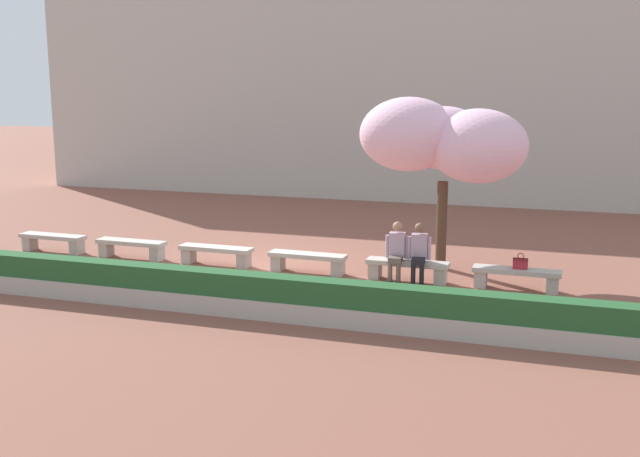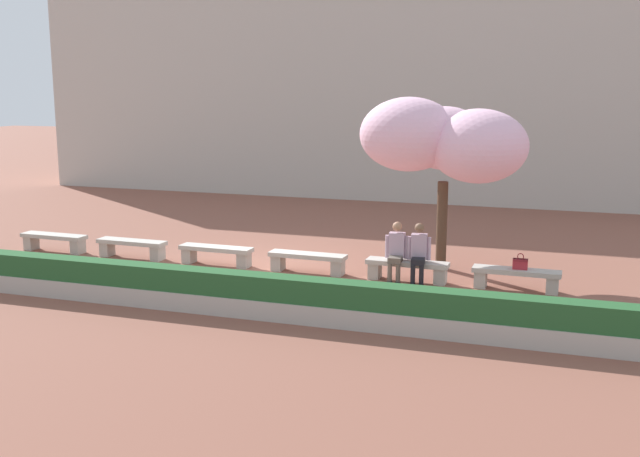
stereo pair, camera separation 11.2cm
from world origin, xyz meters
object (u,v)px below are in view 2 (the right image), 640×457
(stone_bench_east_end, at_px, (407,267))
(cherry_tree_main, at_px, (444,140))
(stone_bench_west_end, at_px, (54,240))
(stone_bench_far_east, at_px, (516,276))
(stone_bench_near_east, at_px, (308,260))
(stone_bench_center, at_px, (216,252))
(person_seated_right, at_px, (419,251))
(handbag, at_px, (520,263))
(stone_bench_near_west, at_px, (132,246))
(person_seated_left, at_px, (396,249))

(stone_bench_east_end, xyz_separation_m, cherry_tree_main, (0.50, 1.26, 2.68))
(stone_bench_west_end, bearing_deg, stone_bench_far_east, 0.00)
(stone_bench_west_end, height_order, stone_bench_far_east, same)
(stone_bench_far_east, relative_size, cherry_tree_main, 0.46)
(stone_bench_near_east, bearing_deg, stone_bench_far_east, 0.00)
(stone_bench_far_east, bearing_deg, stone_bench_center, 180.00)
(stone_bench_far_east, distance_m, cherry_tree_main, 3.46)
(stone_bench_west_end, xyz_separation_m, stone_bench_far_east, (11.50, 0.00, 0.00))
(stone_bench_center, distance_m, stone_bench_near_east, 2.30)
(cherry_tree_main, bearing_deg, person_seated_right, -100.55)
(stone_bench_west_end, xyz_separation_m, stone_bench_near_east, (6.90, 0.00, 0.00))
(stone_bench_west_end, relative_size, person_seated_right, 1.39)
(stone_bench_center, xyz_separation_m, handbag, (6.97, 0.01, 0.28))
(handbag, distance_m, cherry_tree_main, 3.29)
(stone_bench_east_end, distance_m, handbag, 2.38)
(handbag, bearing_deg, stone_bench_near_east, -179.92)
(stone_bench_near_west, distance_m, stone_bench_center, 2.30)
(person_seated_left, bearing_deg, stone_bench_east_end, 12.63)
(stone_bench_center, distance_m, cherry_tree_main, 5.89)
(cherry_tree_main, bearing_deg, person_seated_left, -119.30)
(stone_bench_center, bearing_deg, cherry_tree_main, 13.84)
(stone_bench_east_end, bearing_deg, stone_bench_center, 180.00)
(person_seated_left, bearing_deg, stone_bench_west_end, 179.66)
(person_seated_right, bearing_deg, stone_bench_near_west, 179.58)
(stone_bench_near_east, height_order, stone_bench_east_end, same)
(stone_bench_east_end, height_order, stone_bench_far_east, same)
(stone_bench_near_west, bearing_deg, handbag, 0.04)
(person_seated_left, height_order, cherry_tree_main, cherry_tree_main)
(stone_bench_near_west, xyz_separation_m, stone_bench_center, (2.30, 0.00, 0.00))
(stone_bench_near_west, distance_m, handbag, 9.27)
(stone_bench_east_end, xyz_separation_m, person_seated_right, (0.25, -0.05, 0.40))
(stone_bench_center, relative_size, stone_bench_near_east, 1.00)
(stone_bench_near_east, distance_m, stone_bench_far_east, 4.60)
(stone_bench_east_end, bearing_deg, person_seated_right, -11.84)
(person_seated_right, bearing_deg, person_seated_left, -179.97)
(stone_bench_far_east, height_order, person_seated_left, person_seated_left)
(stone_bench_near_west, xyz_separation_m, stone_bench_near_east, (4.60, 0.00, 0.00))
(handbag, bearing_deg, stone_bench_far_east, -174.12)
(stone_bench_west_end, bearing_deg, stone_bench_near_west, 0.00)
(stone_bench_west_end, distance_m, handbag, 11.57)
(stone_bench_east_end, distance_m, person_seated_left, 0.46)
(stone_bench_near_west, bearing_deg, stone_bench_far_east, 0.00)
(handbag, bearing_deg, person_seated_left, -178.68)
(stone_bench_east_end, xyz_separation_m, stone_bench_far_east, (2.30, 0.00, 0.00))
(person_seated_right, height_order, cherry_tree_main, cherry_tree_main)
(person_seated_left, bearing_deg, handbag, 1.32)
(person_seated_right, distance_m, handbag, 2.12)
(stone_bench_east_end, height_order, cherry_tree_main, cherry_tree_main)
(stone_bench_near_west, relative_size, stone_bench_far_east, 1.00)
(stone_bench_east_end, bearing_deg, stone_bench_near_west, 180.00)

